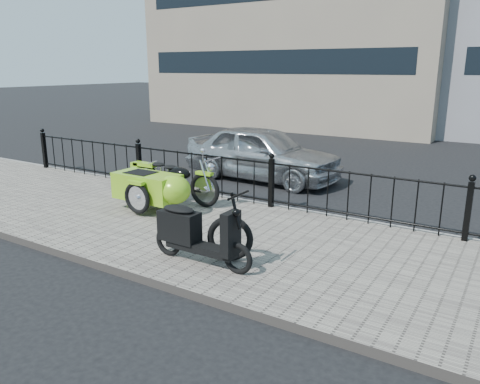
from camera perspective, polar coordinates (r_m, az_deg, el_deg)
The scene contains 8 objects.
ground at distance 8.23m, azimuth -0.55°, elevation -4.81°, with size 120.00×120.00×0.00m, color black.
sidewalk at distance 7.82m, azimuth -2.53°, elevation -5.44°, with size 30.00×3.80×0.12m, color #665D56.
curb at distance 9.40m, azimuth 4.18°, elevation -1.93°, with size 30.00×0.10×0.12m, color gray.
iron_fence at distance 9.14m, azimuth 3.83°, elevation 1.02°, with size 14.11×0.11×1.08m.
motorcycle_sidecar at distance 9.06m, azimuth -9.81°, elevation 0.75°, with size 2.28×1.48×0.98m.
scooter at distance 6.56m, azimuth -5.57°, elevation -5.03°, with size 1.64×0.48×1.11m.
spare_tire at distance 6.62m, azimuth -1.22°, elevation -5.67°, with size 0.67×0.67×0.10m, color black.
sedan_car at distance 11.86m, azimuth 2.72°, elevation 4.79°, with size 1.63×4.05×1.38m, color #AFB3B7.
Camera 1 is at (4.18, -6.53, 2.79)m, focal length 35.00 mm.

